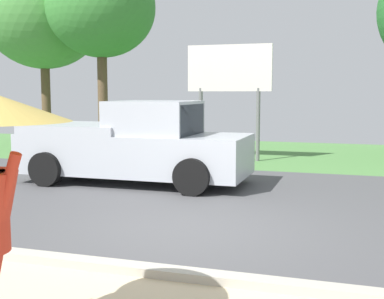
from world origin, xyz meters
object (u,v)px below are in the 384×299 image
Objects in this scene: tree_right_mid at (43,15)px; roadside_billboard at (229,76)px; pickup_truck at (136,145)px; tree_center_back at (101,8)px.

roadside_billboard is at bearing -17.62° from tree_right_mid.
tree_right_mid reaches higher than pickup_truck.
pickup_truck is 0.76× the size of tree_center_back.
roadside_billboard is 5.89m from tree_center_back.
pickup_truck is at bearing -45.05° from tree_right_mid.
tree_center_back reaches higher than pickup_truck.
tree_right_mid reaches higher than roadside_billboard.
tree_center_back is (-5.10, 1.57, 2.51)m from roadside_billboard.
pickup_truck is 8.36m from tree_center_back.
pickup_truck is 10.84m from tree_right_mid.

